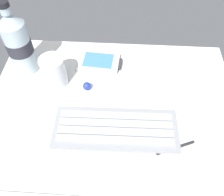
{
  "coord_description": "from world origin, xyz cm",
  "views": [
    {
      "loc": [
        2.18,
        -35.5,
        49.85
      ],
      "look_at": [
        0.0,
        0.0,
        3.0
      ],
      "focal_mm": 38.41,
      "sensor_mm": 36.0,
      "label": 1
    }
  ],
  "objects": [
    {
      "name": "charger_block",
      "position": [
        23.79,
        5.71,
        1.2
      ],
      "size": [
        8.19,
        7.19,
        2.4
      ],
      "primitive_type": "cube",
      "rotation": [
        0.0,
        0.0,
        0.26
      ],
      "color": "white",
      "rests_on": "ground_plane"
    },
    {
      "name": "keyboard",
      "position": [
        1.3,
        -7.38,
        0.81
      ],
      "size": [
        29.19,
        11.51,
        1.7
      ],
      "color": "#93969B",
      "rests_on": "ground_plane"
    },
    {
      "name": "stylus_pen",
      "position": [
        15.0,
        -11.0,
        0.35
      ],
      "size": [
        9.06,
        4.25,
        0.7
      ],
      "primitive_type": "cylinder",
      "rotation": [
        0.0,
        1.57,
        0.39
      ],
      "color": "#26262B",
      "rests_on": "ground_plane"
    },
    {
      "name": "water_bottle",
      "position": [
        -25.08,
        11.67,
        9.01
      ],
      "size": [
        6.73,
        6.73,
        20.8
      ],
      "color": "silver",
      "rests_on": "ground_plane"
    },
    {
      "name": "ground_plane",
      "position": [
        0.0,
        -0.23,
        -0.99
      ],
      "size": [
        64.0,
        48.0,
        2.8
      ],
      "color": "silver"
    },
    {
      "name": "trackball_mouse",
      "position": [
        -7.0,
        5.0,
        1.1
      ],
      "size": [
        2.2,
        2.2,
        2.2
      ],
      "primitive_type": "sphere",
      "color": "#2338B2",
      "rests_on": "ground_plane"
    },
    {
      "name": "handheld_device",
      "position": [
        -4.74,
        14.64,
        0.73
      ],
      "size": [
        13.19,
        8.47,
        1.5
      ],
      "color": "silver",
      "rests_on": "ground_plane"
    },
    {
      "name": "juice_cup",
      "position": [
        -15.65,
        6.84,
        3.91
      ],
      "size": [
        6.4,
        6.4,
        8.5
      ],
      "color": "silver",
      "rests_on": "ground_plane"
    }
  ]
}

